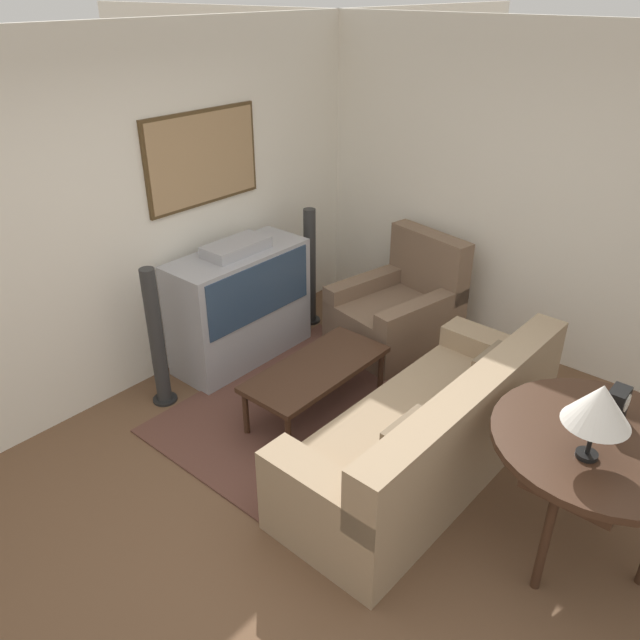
{
  "coord_description": "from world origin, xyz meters",
  "views": [
    {
      "loc": [
        -2.21,
        -1.81,
        2.91
      ],
      "look_at": [
        0.8,
        0.78,
        0.75
      ],
      "focal_mm": 35.0,
      "sensor_mm": 36.0,
      "label": 1
    }
  ],
  "objects_px": {
    "speaker_tower_left": "(157,341)",
    "coffee_table": "(317,371)",
    "mantel_clock": "(617,405)",
    "console_table": "(600,449)",
    "table_lamp": "(600,405)",
    "couch": "(430,436)",
    "speaker_tower_right": "(310,270)",
    "tv": "(240,305)",
    "armchair": "(398,313)"
  },
  "relations": [
    {
      "from": "speaker_tower_right",
      "to": "mantel_clock",
      "type": "bearing_deg",
      "value": -106.43
    },
    {
      "from": "couch",
      "to": "mantel_clock",
      "type": "xyz_separation_m",
      "value": [
        0.2,
        -0.98,
        0.6
      ]
    },
    {
      "from": "couch",
      "to": "speaker_tower_left",
      "type": "xyz_separation_m",
      "value": [
        -0.65,
        2.0,
        0.24
      ]
    },
    {
      "from": "table_lamp",
      "to": "speaker_tower_right",
      "type": "relative_size",
      "value": 0.38
    },
    {
      "from": "table_lamp",
      "to": "mantel_clock",
      "type": "height_order",
      "value": "table_lamp"
    },
    {
      "from": "speaker_tower_left",
      "to": "speaker_tower_right",
      "type": "xyz_separation_m",
      "value": [
        1.73,
        0.0,
        0.0
      ]
    },
    {
      "from": "couch",
      "to": "coffee_table",
      "type": "distance_m",
      "value": 1.0
    },
    {
      "from": "tv",
      "to": "coffee_table",
      "type": "relative_size",
      "value": 1.05
    },
    {
      "from": "console_table",
      "to": "couch",
      "type": "bearing_deg",
      "value": 90.54
    },
    {
      "from": "coffee_table",
      "to": "console_table",
      "type": "bearing_deg",
      "value": -90.46
    },
    {
      "from": "console_table",
      "to": "speaker_tower_left",
      "type": "bearing_deg",
      "value": 102.31
    },
    {
      "from": "coffee_table",
      "to": "armchair",
      "type": "bearing_deg",
      "value": 5.7
    },
    {
      "from": "coffee_table",
      "to": "console_table",
      "type": "relative_size",
      "value": 1.03
    },
    {
      "from": "couch",
      "to": "console_table",
      "type": "distance_m",
      "value": 1.09
    },
    {
      "from": "armchair",
      "to": "mantel_clock",
      "type": "bearing_deg",
      "value": -16.12
    },
    {
      "from": "couch",
      "to": "armchair",
      "type": "xyz_separation_m",
      "value": [
        1.29,
        1.13,
        -0.0
      ]
    },
    {
      "from": "coffee_table",
      "to": "mantel_clock",
      "type": "height_order",
      "value": "mantel_clock"
    },
    {
      "from": "couch",
      "to": "speaker_tower_left",
      "type": "height_order",
      "value": "speaker_tower_left"
    },
    {
      "from": "couch",
      "to": "armchair",
      "type": "distance_m",
      "value": 1.71
    },
    {
      "from": "console_table",
      "to": "speaker_tower_left",
      "type": "distance_m",
      "value": 3.08
    },
    {
      "from": "mantel_clock",
      "to": "speaker_tower_right",
      "type": "relative_size",
      "value": 0.18
    },
    {
      "from": "armchair",
      "to": "speaker_tower_left",
      "type": "bearing_deg",
      "value": -103.35
    },
    {
      "from": "tv",
      "to": "console_table",
      "type": "bearing_deg",
      "value": -93.97
    },
    {
      "from": "coffee_table",
      "to": "table_lamp",
      "type": "distance_m",
      "value": 2.13
    },
    {
      "from": "tv",
      "to": "speaker_tower_right",
      "type": "distance_m",
      "value": 0.87
    },
    {
      "from": "coffee_table",
      "to": "console_table",
      "type": "height_order",
      "value": "console_table"
    },
    {
      "from": "table_lamp",
      "to": "mantel_clock",
      "type": "relative_size",
      "value": 2.16
    },
    {
      "from": "console_table",
      "to": "speaker_tower_right",
      "type": "relative_size",
      "value": 1.01
    },
    {
      "from": "armchair",
      "to": "table_lamp",
      "type": "bearing_deg",
      "value": -23.89
    },
    {
      "from": "mantel_clock",
      "to": "speaker_tower_right",
      "type": "bearing_deg",
      "value": 73.57
    },
    {
      "from": "tv",
      "to": "table_lamp",
      "type": "height_order",
      "value": "table_lamp"
    },
    {
      "from": "armchair",
      "to": "mantel_clock",
      "type": "height_order",
      "value": "mantel_clock"
    },
    {
      "from": "console_table",
      "to": "table_lamp",
      "type": "height_order",
      "value": "table_lamp"
    },
    {
      "from": "armchair",
      "to": "speaker_tower_right",
      "type": "relative_size",
      "value": 0.99
    },
    {
      "from": "mantel_clock",
      "to": "speaker_tower_left",
      "type": "xyz_separation_m",
      "value": [
        -0.85,
        2.99,
        -0.37
      ]
    },
    {
      "from": "speaker_tower_right",
      "to": "console_table",
      "type": "bearing_deg",
      "value": -109.7
    },
    {
      "from": "coffee_table",
      "to": "speaker_tower_right",
      "type": "distance_m",
      "value": 1.47
    },
    {
      "from": "tv",
      "to": "speaker_tower_left",
      "type": "distance_m",
      "value": 0.87
    },
    {
      "from": "coffee_table",
      "to": "mantel_clock",
      "type": "bearing_deg",
      "value": -84.86
    },
    {
      "from": "armchair",
      "to": "speaker_tower_left",
      "type": "distance_m",
      "value": 2.14
    },
    {
      "from": "mantel_clock",
      "to": "armchair",
      "type": "bearing_deg",
      "value": 62.84
    },
    {
      "from": "speaker_tower_right",
      "to": "armchair",
      "type": "bearing_deg",
      "value": -77.02
    },
    {
      "from": "couch",
      "to": "table_lamp",
      "type": "relative_size",
      "value": 5.08
    },
    {
      "from": "tv",
      "to": "couch",
      "type": "relative_size",
      "value": 0.56
    },
    {
      "from": "speaker_tower_left",
      "to": "speaker_tower_right",
      "type": "relative_size",
      "value": 1.0
    },
    {
      "from": "speaker_tower_left",
      "to": "coffee_table",
      "type": "bearing_deg",
      "value": -56.18
    },
    {
      "from": "coffee_table",
      "to": "speaker_tower_left",
      "type": "height_order",
      "value": "speaker_tower_left"
    },
    {
      "from": "speaker_tower_left",
      "to": "table_lamp",
      "type": "bearing_deg",
      "value": -81.24
    },
    {
      "from": "couch",
      "to": "table_lamp",
      "type": "bearing_deg",
      "value": 80.31
    },
    {
      "from": "couch",
      "to": "coffee_table",
      "type": "height_order",
      "value": "couch"
    }
  ]
}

